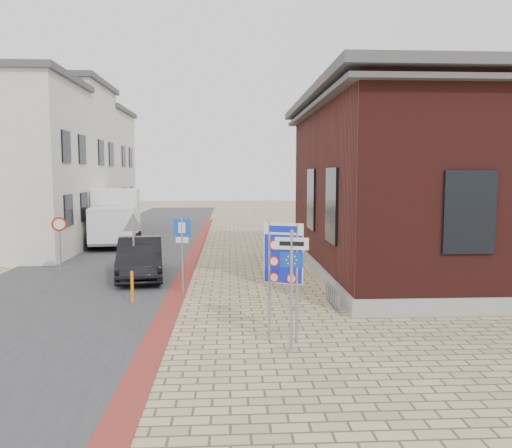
{
  "coord_description": "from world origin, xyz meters",
  "views": [
    {
      "loc": [
        -0.29,
        -11.76,
        3.8
      ],
      "look_at": [
        0.55,
        4.16,
        2.2
      ],
      "focal_mm": 35.0,
      "sensor_mm": 36.0,
      "label": 1
    }
  ],
  "objects_px": {
    "box_truck": "(116,216)",
    "essen_sign": "(292,271)",
    "sedan": "(140,258)",
    "bollard": "(132,287)",
    "parking_sign": "(182,242)",
    "border_sign": "(283,256)"
  },
  "relations": [
    {
      "from": "parking_sign",
      "to": "bollard",
      "type": "xyz_separation_m",
      "value": [
        -1.37,
        -1.16,
        -1.19
      ]
    },
    {
      "from": "sedan",
      "to": "box_truck",
      "type": "xyz_separation_m",
      "value": [
        -2.81,
        8.77,
        0.8
      ]
    },
    {
      "from": "sedan",
      "to": "parking_sign",
      "type": "xyz_separation_m",
      "value": [
        1.79,
        -2.55,
        0.94
      ]
    },
    {
      "from": "parking_sign",
      "to": "essen_sign",
      "type": "bearing_deg",
      "value": -58.03
    },
    {
      "from": "border_sign",
      "to": "parking_sign",
      "type": "xyz_separation_m",
      "value": [
        -2.72,
        4.59,
        -0.27
      ]
    },
    {
      "from": "sedan",
      "to": "essen_sign",
      "type": "bearing_deg",
      "value": -69.06
    },
    {
      "from": "essen_sign",
      "to": "parking_sign",
      "type": "bearing_deg",
      "value": 131.94
    },
    {
      "from": "box_truck",
      "to": "parking_sign",
      "type": "distance_m",
      "value": 12.22
    },
    {
      "from": "box_truck",
      "to": "essen_sign",
      "type": "height_order",
      "value": "box_truck"
    },
    {
      "from": "essen_sign",
      "to": "border_sign",
      "type": "bearing_deg",
      "value": 110.08
    },
    {
      "from": "border_sign",
      "to": "bollard",
      "type": "distance_m",
      "value": 5.53
    },
    {
      "from": "border_sign",
      "to": "bollard",
      "type": "xyz_separation_m",
      "value": [
        -4.09,
        3.43,
        -1.46
      ]
    },
    {
      "from": "parking_sign",
      "to": "bollard",
      "type": "distance_m",
      "value": 2.16
    },
    {
      "from": "border_sign",
      "to": "essen_sign",
      "type": "bearing_deg",
      "value": -62.4
    },
    {
      "from": "essen_sign",
      "to": "parking_sign",
      "type": "height_order",
      "value": "essen_sign"
    },
    {
      "from": "sedan",
      "to": "box_truck",
      "type": "relative_size",
      "value": 0.75
    },
    {
      "from": "sedan",
      "to": "parking_sign",
      "type": "bearing_deg",
      "value": -63.79
    },
    {
      "from": "border_sign",
      "to": "essen_sign",
      "type": "relative_size",
      "value": 1.02
    },
    {
      "from": "sedan",
      "to": "bollard",
      "type": "xyz_separation_m",
      "value": [
        0.42,
        -3.71,
        -0.25
      ]
    },
    {
      "from": "parking_sign",
      "to": "bollard",
      "type": "relative_size",
      "value": 2.56
    },
    {
      "from": "box_truck",
      "to": "bollard",
      "type": "height_order",
      "value": "box_truck"
    },
    {
      "from": "sedan",
      "to": "border_sign",
      "type": "distance_m",
      "value": 8.53
    }
  ]
}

